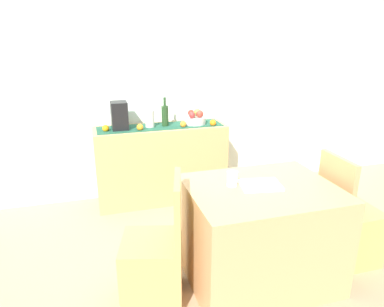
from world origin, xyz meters
The scene contains 21 objects.
ground_plane centered at (0.00, 0.00, -0.01)m, with size 6.40×6.40×0.02m, color tan.
room_wall_rear centered at (0.00, 1.18, 1.35)m, with size 6.40×0.06×2.70m, color white.
sideboard_console centered at (-0.23, 0.92, 0.42)m, with size 1.38×0.42×0.83m, color tan.
table_runner centered at (-0.23, 0.92, 0.83)m, with size 1.30×0.32×0.01m, color #20533E.
fruit_bowl centered at (0.14, 0.92, 0.87)m, with size 0.24×0.24×0.07m, color silver.
apple_upper centered at (0.12, 0.96, 0.95)m, with size 0.07×0.07×0.07m, color red.
apple_rear centered at (0.19, 0.88, 0.95)m, with size 0.08×0.08×0.08m, color #B13A2D.
apple_center centered at (0.10, 0.87, 0.94)m, with size 0.07×0.07×0.07m, color #A63030.
apple_front centered at (0.19, 0.96, 0.95)m, with size 0.08×0.08×0.08m, color #84A943.
wine_bottle centered at (-0.18, 0.92, 0.95)m, with size 0.07×0.07×0.30m.
coffee_maker centered at (-0.64, 0.92, 0.97)m, with size 0.16×0.18×0.28m, color black.
ceramic_vase centered at (-0.34, 0.92, 0.92)m, with size 0.10×0.10×0.18m, color silver.
orange_loose_near_bowl centered at (-0.79, 0.88, 0.87)m, with size 0.07×0.07×0.07m, color orange.
orange_loose_far centered at (-0.46, 0.82, 0.87)m, with size 0.07×0.07×0.07m, color orange.
orange_loose_mid centered at (-0.01, 0.83, 0.86)m, with size 0.07×0.07×0.07m, color orange.
orange_loose_end centered at (0.31, 0.80, 0.87)m, with size 0.07×0.07×0.07m, color orange.
dining_table centered at (0.19, -0.59, 0.37)m, with size 1.03×0.82×0.74m, color tan.
open_book centered at (0.18, -0.57, 0.75)m, with size 0.28×0.21×0.02m, color white.
coffee_cup centered at (-0.01, -0.51, 0.79)m, with size 0.08×0.08×0.11m, color silver.
chair_near_window centered at (-0.59, -0.59, 0.27)m, with size 0.49×0.49×0.90m.
chair_by_corner centered at (0.97, -0.59, 0.27)m, with size 0.40×0.40×0.90m.
Camera 1 is at (-0.93, -2.63, 1.76)m, focal length 33.30 mm.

